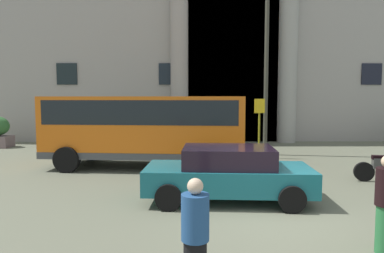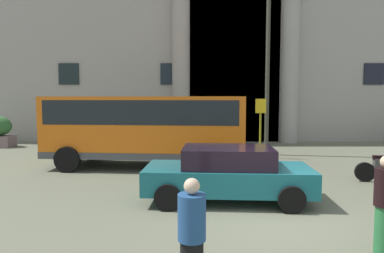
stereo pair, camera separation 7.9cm
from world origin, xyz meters
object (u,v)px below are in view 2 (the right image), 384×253
object	(u,v)px
orange_minibus	(145,125)
lamppost_plaza_centre	(267,55)
hedge_planter_east	(183,135)
pedestrian_man_crossing	(191,239)
parked_sedan_far	(227,173)
pedestrian_woman_with_bag	(384,205)
bus_stop_sign	(260,122)

from	to	relation	value
orange_minibus	lamppost_plaza_centre	xyz separation A→B (m)	(5.07, 2.76, 2.89)
hedge_planter_east	pedestrian_man_crossing	size ratio (longest dim) A/B	1.24
orange_minibus	lamppost_plaza_centre	bearing A→B (deg)	33.86
lamppost_plaza_centre	orange_minibus	bearing A→B (deg)	-151.40
parked_sedan_far	pedestrian_man_crossing	xyz separation A→B (m)	(-0.89, -4.25, 0.08)
parked_sedan_far	pedestrian_woman_with_bag	bearing A→B (deg)	-49.09
pedestrian_man_crossing	lamppost_plaza_centre	bearing A→B (deg)	114.34
bus_stop_sign	pedestrian_man_crossing	bearing A→B (deg)	-105.65
pedestrian_man_crossing	parked_sedan_far	bearing A→B (deg)	119.06
pedestrian_woman_with_bag	orange_minibus	bearing A→B (deg)	-23.24
parked_sedan_far	pedestrian_man_crossing	world-z (taller)	pedestrian_man_crossing
hedge_planter_east	lamppost_plaza_centre	size ratio (longest dim) A/B	0.25
pedestrian_man_crossing	lamppost_plaza_centre	world-z (taller)	lamppost_plaza_centre
bus_stop_sign	hedge_planter_east	world-z (taller)	bus_stop_sign
pedestrian_man_crossing	hedge_planter_east	bearing A→B (deg)	132.69
orange_minibus	pedestrian_woman_with_bag	distance (m)	8.78
orange_minibus	parked_sedan_far	bearing A→B (deg)	-53.55
orange_minibus	hedge_planter_east	world-z (taller)	orange_minibus
hedge_planter_east	parked_sedan_far	distance (m)	9.51
orange_minibus	lamppost_plaza_centre	distance (m)	6.45
bus_stop_sign	lamppost_plaza_centre	world-z (taller)	lamppost_plaza_centre
orange_minibus	parked_sedan_far	xyz separation A→B (m)	(2.59, -4.28, -0.88)
orange_minibus	pedestrian_man_crossing	world-z (taller)	orange_minibus
orange_minibus	pedestrian_woman_with_bag	xyz separation A→B (m)	(4.87, -7.26, -0.75)
pedestrian_man_crossing	pedestrian_woman_with_bag	bearing A→B (deg)	62.75
orange_minibus	bus_stop_sign	bearing A→B (deg)	27.41
pedestrian_woman_with_bag	bus_stop_sign	bearing A→B (deg)	-55.48
orange_minibus	parked_sedan_far	distance (m)	5.08
pedestrian_woman_with_bag	pedestrian_man_crossing	size ratio (longest dim) A/B	1.05
orange_minibus	hedge_planter_east	size ratio (longest dim) A/B	3.78
bus_stop_sign	pedestrian_woman_with_bag	size ratio (longest dim) A/B	1.54
orange_minibus	hedge_planter_east	bearing A→B (deg)	81.25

